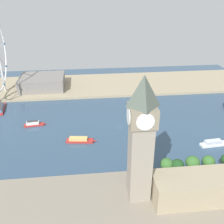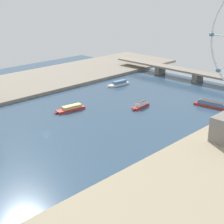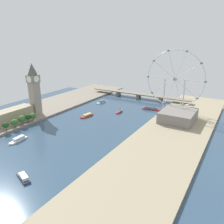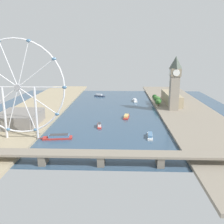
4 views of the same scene
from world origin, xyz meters
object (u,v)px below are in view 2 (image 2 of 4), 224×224
at_px(tour_boat_0, 213,105).
at_px(tour_boat_3, 71,108).
at_px(tour_boat_1, 141,105).
at_px(tour_boat_5, 119,83).
at_px(river_bridge, 198,74).

relative_size(tour_boat_0, tour_boat_3, 1.30).
distance_m(tour_boat_1, tour_boat_3, 58.47).
relative_size(tour_boat_0, tour_boat_1, 1.65).
relative_size(tour_boat_0, tour_boat_5, 1.30).
bearing_deg(river_bridge, tour_boat_3, -99.22).
bearing_deg(tour_boat_3, tour_boat_5, -155.84).
height_order(tour_boat_3, tour_boat_5, tour_boat_5).
height_order(tour_boat_0, tour_boat_5, tour_boat_0).
xyz_separation_m(river_bridge, tour_boat_0, (52.90, -61.28, -6.34)).
bearing_deg(tour_boat_1, tour_boat_5, -127.16).
distance_m(river_bridge, tour_boat_0, 81.20).
distance_m(tour_boat_0, tour_boat_5, 102.84).
height_order(river_bridge, tour_boat_3, river_bridge).
xyz_separation_m(tour_boat_3, tour_boat_5, (-24.96, 82.42, 0.13)).
relative_size(river_bridge, tour_boat_3, 7.65).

